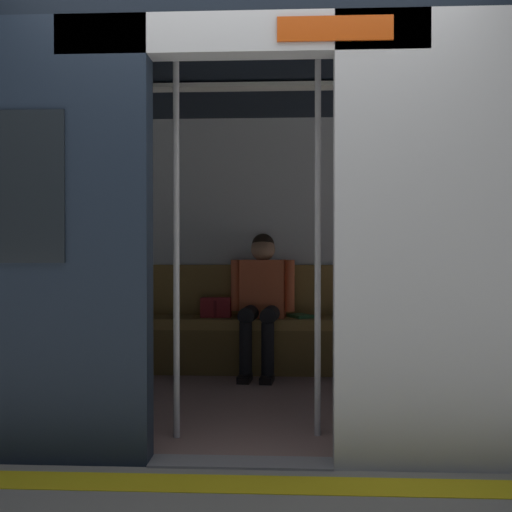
{
  "coord_description": "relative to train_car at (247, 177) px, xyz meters",
  "views": [
    {
      "loc": [
        -0.26,
        3.4,
        1.1
      ],
      "look_at": [
        0.0,
        -1.37,
        1.03
      ],
      "focal_mm": 47.71,
      "sensor_mm": 36.0,
      "label": 1
    }
  ],
  "objects": [
    {
      "name": "train_car",
      "position": [
        0.0,
        0.0,
        0.0
      ],
      "size": [
        6.4,
        2.95,
        2.37
      ],
      "color": "silver",
      "rests_on": "ground_plane"
    },
    {
      "name": "ground_plane",
      "position": [
        -0.06,
        1.29,
        -1.58
      ],
      "size": [
        60.0,
        60.0,
        0.0
      ],
      "primitive_type": "plane",
      "color": "gray"
    },
    {
      "name": "bench_seat",
      "position": [
        -0.06,
        -1.14,
        -1.21
      ],
      "size": [
        3.4,
        0.44,
        0.48
      ],
      "color": "olive",
      "rests_on": "ground_plane"
    },
    {
      "name": "book",
      "position": [
        -0.38,
        -1.19,
        -1.08
      ],
      "size": [
        0.24,
        0.27,
        0.03
      ],
      "primitive_type": "cube",
      "rotation": [
        0.0,
        0.0,
        0.52
      ],
      "color": "#33723F",
      "rests_on": "bench_seat"
    },
    {
      "name": "grab_pole_door",
      "position": [
        0.35,
        0.86,
        -0.46
      ],
      "size": [
        0.04,
        0.04,
        2.23
      ],
      "primitive_type": "cylinder",
      "color": "silver",
      "rests_on": "ground_plane"
    },
    {
      "name": "handbag",
      "position": [
        0.35,
        -1.19,
        -1.01
      ],
      "size": [
        0.26,
        0.15,
        0.17
      ],
      "color": "maroon",
      "rests_on": "bench_seat"
    },
    {
      "name": "platform_edge_strip",
      "position": [
        -0.06,
        1.59,
        -1.57
      ],
      "size": [
        8.0,
        0.24,
        0.01
      ],
      "primitive_type": "cube",
      "color": "yellow",
      "rests_on": "ground_plane"
    },
    {
      "name": "grab_pole_far",
      "position": [
        -0.46,
        0.78,
        -0.46
      ],
      "size": [
        0.04,
        0.04,
        2.23
      ],
      "primitive_type": "cylinder",
      "color": "silver",
      "rests_on": "ground_plane"
    },
    {
      "name": "person_seated",
      "position": [
        -0.05,
        -1.09,
        -0.88
      ],
      "size": [
        0.55,
        0.69,
        1.21
      ],
      "color": "#CC5933",
      "rests_on": "ground_plane"
    }
  ]
}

